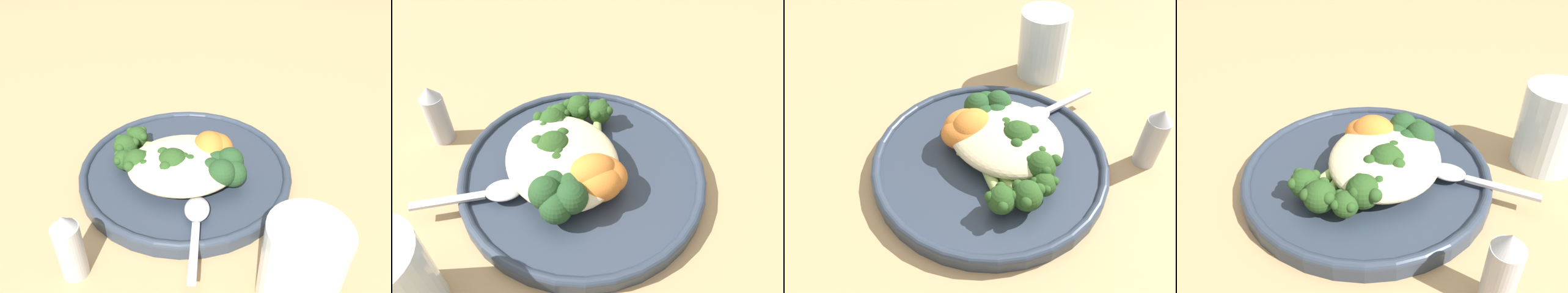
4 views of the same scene
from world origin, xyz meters
TOP-DOWN VIEW (x-y plane):
  - ground_plane at (0.00, 0.00)m, footprint 4.00×4.00m
  - plate at (-0.02, -0.01)m, footprint 0.29×0.29m
  - quinoa_mound at (-0.02, 0.01)m, footprint 0.15×0.13m
  - broccoli_stalk_0 at (0.03, -0.05)m, footprint 0.11×0.08m
  - broccoli_stalk_1 at (0.05, -0.04)m, footprint 0.12×0.05m
  - broccoli_stalk_2 at (0.04, -0.02)m, footprint 0.12×0.03m
  - broccoli_stalk_3 at (0.03, -0.00)m, footprint 0.11×0.06m
  - broccoli_stalk_4 at (0.00, 0.01)m, footprint 0.07×0.08m
  - broccoli_stalk_5 at (-0.00, 0.01)m, footprint 0.08×0.09m
  - broccoli_stalk_6 at (-0.02, 0.01)m, footprint 0.04×0.08m
  - sweet_potato_chunk_0 at (-0.05, -0.02)m, footprint 0.08×0.08m
  - sweet_potato_chunk_1 at (-0.06, -0.01)m, footprint 0.05×0.06m
  - sweet_potato_chunk_2 at (-0.05, -0.01)m, footprint 0.05×0.06m
  - kale_tuft at (-0.06, 0.03)m, footprint 0.06×0.06m
  - spoon at (-0.02, 0.10)m, footprint 0.05×0.12m
  - salt_shaker at (0.12, 0.13)m, footprint 0.03×0.03m

SIDE VIEW (x-z plane):
  - ground_plane at x=0.00m, z-range 0.00..0.00m
  - plate at x=-0.02m, z-range 0.00..0.02m
  - spoon at x=-0.02m, z-range 0.02..0.03m
  - broccoli_stalk_2 at x=0.04m, z-range 0.02..0.05m
  - broccoli_stalk_0 at x=0.03m, z-range 0.02..0.05m
  - broccoli_stalk_1 at x=0.05m, z-range 0.02..0.05m
  - broccoli_stalk_3 at x=0.03m, z-range 0.02..0.06m
  - broccoli_stalk_6 at x=-0.02m, z-range 0.02..0.06m
  - broccoli_stalk_5 at x=0.00m, z-range 0.02..0.06m
  - quinoa_mound at x=-0.02m, z-range 0.02..0.06m
  - sweet_potato_chunk_0 at x=-0.05m, z-range 0.02..0.06m
  - sweet_potato_chunk_1 at x=-0.06m, z-range 0.02..0.06m
  - salt_shaker at x=0.12m, z-range 0.00..0.08m
  - kale_tuft at x=-0.06m, z-range 0.02..0.06m
  - broccoli_stalk_4 at x=0.00m, z-range 0.02..0.06m
  - sweet_potato_chunk_2 at x=-0.05m, z-range 0.02..0.07m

